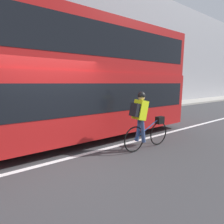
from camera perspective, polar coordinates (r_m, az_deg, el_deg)
name	(u,v)px	position (r m, az deg, el deg)	size (l,w,h in m)	color
ground_plane	(62,165)	(4.48, -15.90, -16.35)	(80.00, 80.00, 0.00)	#38383A
road_center_line	(58,161)	(4.72, -17.09, -14.96)	(50.00, 0.14, 0.01)	silver
sidewalk_curb	(22,120)	(9.94, -27.27, -2.33)	(60.00, 2.31, 0.15)	#A8A399
building_facade	(11,30)	(11.39, -30.15, 22.04)	(60.00, 0.30, 9.28)	#9E9EA3
bus	(62,77)	(5.91, -15.87, 11.06)	(9.23, 2.61, 3.86)	black
cyclist_on_bike	(143,119)	(5.05, 10.20, -2.34)	(1.76, 0.32, 1.69)	black
trash_bin	(48,108)	(9.98, -20.32, 1.20)	(0.48, 0.48, 0.88)	#194C23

